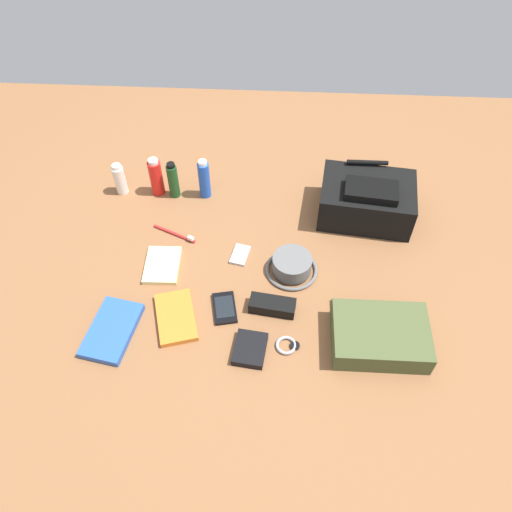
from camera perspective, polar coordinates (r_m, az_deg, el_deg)
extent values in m
cube|color=brown|center=(1.70, 0.00, -1.11)|extent=(2.64, 2.02, 0.02)
cube|color=black|center=(1.83, 12.16, 6.08)|extent=(0.34, 0.26, 0.14)
cube|color=black|center=(1.75, 12.71, 7.10)|extent=(0.19, 0.12, 0.03)
cylinder|color=black|center=(1.86, 12.29, 10.13)|extent=(0.14, 0.02, 0.02)
cube|color=#47512D|center=(1.53, 13.62, -8.62)|extent=(0.27, 0.20, 0.08)
cube|color=#394124|center=(1.62, 13.04, -5.92)|extent=(0.26, 0.07, 0.01)
cylinder|color=#5F5F5F|center=(1.65, 4.02, -0.90)|extent=(0.13, 0.13, 0.05)
torus|color=#5F5F5F|center=(1.67, 3.97, -1.52)|extent=(0.17, 0.17, 0.01)
cylinder|color=white|center=(1.95, -14.88, 8.15)|extent=(0.04, 0.04, 0.11)
cylinder|color=white|center=(1.91, -15.26, 9.55)|extent=(0.03, 0.03, 0.01)
cylinder|color=red|center=(1.91, -11.02, 8.53)|extent=(0.05, 0.05, 0.14)
cylinder|color=silver|center=(1.86, -11.38, 10.28)|extent=(0.04, 0.04, 0.01)
cylinder|color=#19471E|center=(1.89, -9.18, 8.21)|extent=(0.04, 0.04, 0.13)
cylinder|color=black|center=(1.84, -9.47, 9.92)|extent=(0.03, 0.03, 0.01)
cylinder|color=blue|center=(1.87, -5.77, 8.40)|extent=(0.04, 0.04, 0.15)
cylinder|color=silver|center=(1.82, -5.97, 10.27)|extent=(0.03, 0.03, 0.01)
cube|color=blue|center=(1.59, -15.72, -7.94)|extent=(0.16, 0.23, 0.02)
cube|color=white|center=(1.59, -15.70, -8.00)|extent=(0.15, 0.22, 0.02)
cube|color=orange|center=(1.58, -8.91, -6.73)|extent=(0.16, 0.21, 0.02)
cube|color=white|center=(1.58, -8.89, -6.78)|extent=(0.15, 0.20, 0.01)
cube|color=black|center=(1.58, -3.51, -5.79)|extent=(0.09, 0.12, 0.01)
cube|color=black|center=(1.58, -3.53, -5.66)|extent=(0.07, 0.09, 0.00)
cube|color=#B7B7BC|center=(1.71, -1.77, 0.13)|extent=(0.07, 0.09, 0.01)
cylinder|color=silver|center=(1.70, -1.81, -0.13)|extent=(0.03, 0.03, 0.00)
torus|color=#99999E|center=(1.52, 3.36, -9.87)|extent=(0.06, 0.06, 0.01)
cylinder|color=black|center=(1.52, 4.36, -9.91)|extent=(0.03, 0.03, 0.01)
cylinder|color=red|center=(1.79, -9.07, 2.47)|extent=(0.15, 0.08, 0.01)
cube|color=white|center=(1.76, -7.28, 1.98)|extent=(0.02, 0.02, 0.01)
cube|color=black|center=(1.50, -0.60, -10.30)|extent=(0.10, 0.12, 0.02)
cube|color=beige|center=(1.70, -10.38, -1.02)|extent=(0.11, 0.15, 0.02)
cube|color=black|center=(1.57, 1.83, -5.54)|extent=(0.15, 0.07, 0.04)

